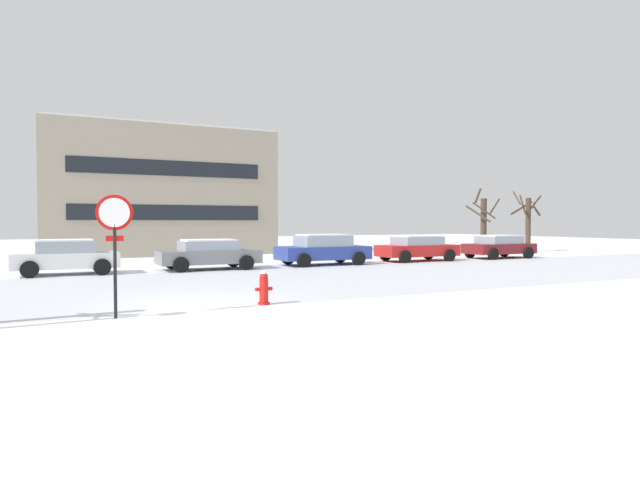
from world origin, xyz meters
The scene contains 12 objects.
ground_plane centered at (0.00, 0.00, 0.00)m, with size 120.00×120.00×0.00m, color white.
road_surface centered at (0.00, 3.94, 0.00)m, with size 80.00×9.89×0.00m.
stop_sign centered at (-2.09, -1.25, 1.85)m, with size 0.76×0.12×2.64m.
fire_hydrant centered at (1.44, -0.86, 0.42)m, with size 0.44×0.30×0.83m.
parked_car_white centered at (-2.65, 9.93, 0.71)m, with size 3.85×2.05×1.38m.
parked_car_gray centered at (2.94, 9.71, 0.68)m, with size 4.30×2.15×1.31m.
parked_car_blue centered at (8.52, 9.77, 0.75)m, with size 4.42×2.13×1.47m.
parked_car_red centered at (14.11, 9.82, 0.70)m, with size 4.32×2.04×1.35m.
parked_car_maroon centered at (19.70, 9.65, 0.68)m, with size 4.03×2.11×1.32m.
tree_far_left centered at (21.65, 12.98, 1.95)m, with size 2.08×1.71×4.25m.
tree_far_mid centered at (26.27, 13.64, 2.13)m, with size 2.16×1.91×4.22m.
building_far_left centered at (3.23, 24.25, 3.97)m, with size 13.85×9.85×7.94m.
Camera 1 is at (-3.45, -13.67, 2.06)m, focal length 30.94 mm.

